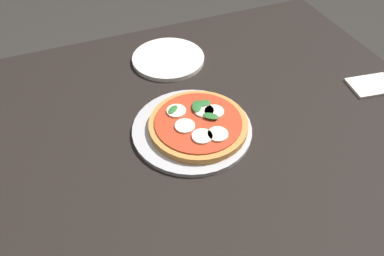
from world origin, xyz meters
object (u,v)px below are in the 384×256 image
(serving_tray, at_px, (192,129))
(dining_table, at_px, (180,168))
(pizza, at_px, (198,124))
(napkin, at_px, (372,85))
(plate_white, at_px, (168,59))

(serving_tray, bearing_deg, dining_table, 40.47)
(dining_table, distance_m, serving_tray, 0.11)
(pizza, height_order, napkin, pizza)
(dining_table, bearing_deg, napkin, -178.30)
(dining_table, distance_m, pizza, 0.13)
(serving_tray, relative_size, plate_white, 1.35)
(dining_table, height_order, serving_tray, serving_tray)
(plate_white, bearing_deg, dining_table, 74.92)
(serving_tray, height_order, napkin, serving_tray)
(serving_tray, xyz_separation_m, pizza, (-0.02, 0.00, 0.02))
(pizza, distance_m, napkin, 0.54)
(pizza, bearing_deg, dining_table, 30.16)
(dining_table, distance_m, napkin, 0.61)
(dining_table, relative_size, serving_tray, 4.78)
(dining_table, bearing_deg, plate_white, -105.08)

